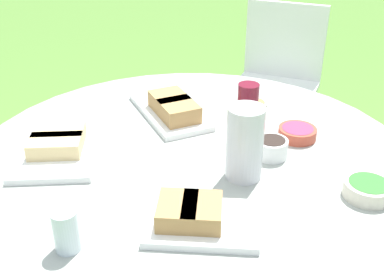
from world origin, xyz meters
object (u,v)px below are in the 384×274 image
object	(u,v)px
dining_table	(192,179)
wine_glass	(248,99)
water_pitcher	(245,143)
chair_near_left	(278,73)

from	to	relation	value
dining_table	wine_glass	world-z (taller)	wine_glass
water_pitcher	wine_glass	xyz separation A→B (m)	(0.25, -0.01, 0.03)
dining_table	chair_near_left	xyz separation A→B (m)	(1.21, -0.35, -0.08)
dining_table	chair_near_left	bearing A→B (deg)	-16.24
water_pitcher	wine_glass	distance (m)	0.25
chair_near_left	wine_glass	size ratio (longest dim) A/B	4.69
dining_table	chair_near_left	distance (m)	1.26
water_pitcher	wine_glass	world-z (taller)	water_pitcher
wine_glass	chair_near_left	bearing A→B (deg)	-9.59
dining_table	water_pitcher	world-z (taller)	water_pitcher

